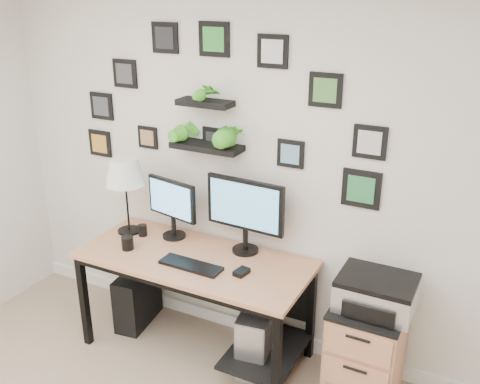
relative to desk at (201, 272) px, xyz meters
The scene contains 14 objects.
room 0.69m from the desk, 55.30° to the left, with size 4.00×4.00×4.00m.
desk is the anchor object (origin of this frame).
monitor_left 0.53m from the desk, 153.76° to the left, with size 0.43×0.20×0.44m.
monitor_right 0.53m from the desk, 39.54° to the left, with size 0.57×0.19×0.53m.
keyboard 0.21m from the desk, 84.06° to the right, with size 0.43×0.14×0.02m, color black.
mouse 0.39m from the desk, 14.25° to the right, with size 0.07×0.11×0.03m, color black.
table_lamp 0.90m from the desk, behind, with size 0.28×0.28×0.57m.
mug 0.55m from the desk, 164.46° to the right, with size 0.08×0.08×0.09m, color black.
pen_cup 0.58m from the desk, behind, with size 0.07×0.07×0.08m, color black.
pc_tower_black 0.75m from the desk, behind, with size 0.19×0.43×0.43m, color black.
pc_tower_grey 0.59m from the desk, ahead, with size 0.27×0.49×0.46m.
file_cabinet 1.19m from the desk, ahead, with size 0.43×0.53×0.67m.
printer 1.19m from the desk, ahead, with size 0.45×0.37×0.20m.
wall_decor 1.07m from the desk, 99.55° to the left, with size 2.29×0.18×1.08m.
Camera 1 is at (1.48, -1.08, 2.48)m, focal length 40.00 mm.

